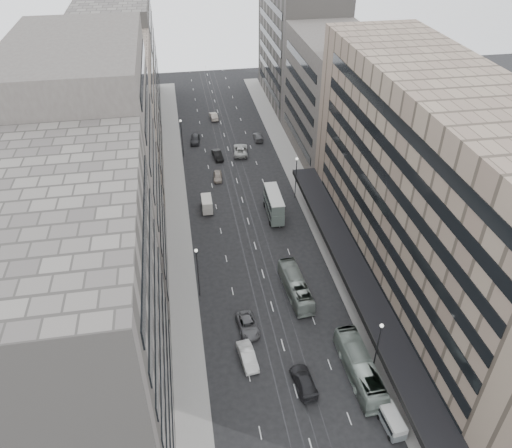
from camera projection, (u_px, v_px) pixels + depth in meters
ground at (285, 351)px, 62.80m from camera, size 220.00×220.00×0.00m
sidewalk_right at (304, 189)px, 94.57m from camera, size 4.00×125.00×0.15m
sidewalk_left at (176, 201)px, 91.24m from camera, size 4.00×125.00×0.15m
department_store at (439, 202)px, 63.57m from camera, size 19.20×60.00×30.00m
building_right_mid at (335, 98)px, 100.65m from camera, size 15.00×28.00×24.00m
building_right_far at (300, 46)px, 123.61m from camera, size 15.00×32.00×28.00m
building_left_a at (75, 341)px, 44.71m from camera, size 15.00×28.00×30.00m
building_left_b at (97, 174)px, 65.26m from camera, size 15.00×26.00×34.00m
building_left_c at (115, 123)px, 89.57m from camera, size 15.00×28.00×25.00m
building_left_d at (122, 59)px, 115.23m from camera, size 15.00×38.00×28.00m
lamp_right_near at (378, 343)px, 57.12m from camera, size 0.44×0.44×8.32m
lamp_right_far at (296, 173)px, 89.27m from camera, size 0.44×0.44×8.32m
lamp_left_near at (197, 267)px, 68.09m from camera, size 0.44×0.44×8.32m
lamp_left_far at (182, 134)px, 102.66m from camera, size 0.44×0.44×8.32m
bus_near at (360, 367)px, 58.79m from camera, size 2.93×11.48×3.18m
bus_far at (296, 286)px, 70.51m from camera, size 3.04×10.52×2.90m
double_decker at (274, 204)px, 86.15m from camera, size 2.62×8.16×4.44m
vw_microbus at (392, 421)px, 53.51m from camera, size 2.06×4.03×2.11m
panel_van at (207, 204)px, 88.03m from camera, size 2.02×4.03×2.52m
sedan_1 at (248, 356)px, 61.11m from camera, size 2.29×5.08×1.62m
sedan_2 at (248, 325)px, 65.43m from camera, size 2.86×5.30×1.41m
sedan_3 at (304, 381)px, 58.15m from camera, size 2.60×5.60×1.58m
sedan_4 at (218, 176)px, 97.37m from camera, size 2.06×4.28×1.41m
sedan_5 at (217, 155)px, 104.54m from camera, size 2.24×4.88×1.55m
sedan_6 at (241, 150)px, 106.26m from camera, size 3.62×6.50×1.72m
sedan_7 at (258, 137)px, 111.96m from camera, size 2.07×4.76×1.36m
sedan_8 at (195, 139)px, 110.64m from camera, size 2.61×5.09×1.66m
sedan_9 at (214, 116)px, 121.19m from camera, size 1.92×4.70×1.52m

